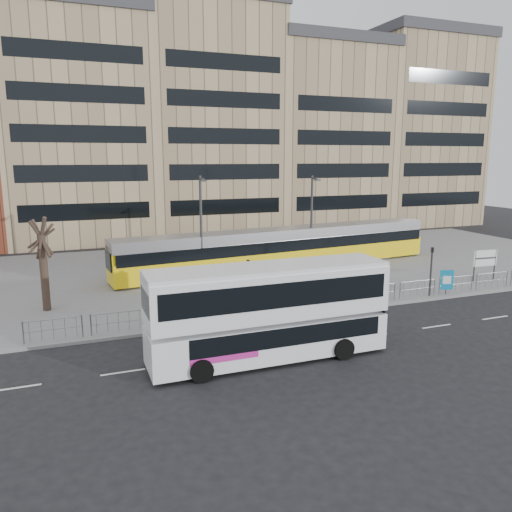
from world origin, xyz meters
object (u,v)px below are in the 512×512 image
object	(u,v)px
bare_tree	(39,214)
lamp_post_west	(201,224)
ad_panel	(447,280)
traffic_light_east	(431,265)
double_decker_bus	(269,309)
station_sign	(485,259)
tram	(283,248)
traffic_light_west	(248,280)
pedestrian	(330,272)
lamp_post_east	(312,217)

from	to	relation	value
bare_tree	lamp_post_west	bearing A→B (deg)	18.97
ad_panel	traffic_light_east	distance (m)	1.59
double_decker_bus	station_sign	world-z (taller)	double_decker_bus
double_decker_bus	lamp_post_west	world-z (taller)	lamp_post_west
bare_tree	traffic_light_east	bearing A→B (deg)	-13.26
station_sign	lamp_post_west	bearing A→B (deg)	164.52
double_decker_bus	tram	xyz separation A→B (m)	(7.70, 15.97, -0.55)
double_decker_bus	lamp_post_west	distance (m)	14.19
ad_panel	traffic_light_west	size ratio (longest dim) A/B	0.51
traffic_light_west	lamp_post_west	xyz separation A→B (m)	(-0.43, 8.27, 2.05)
double_decker_bus	pedestrian	distance (m)	13.41
station_sign	lamp_post_west	xyz separation A→B (m)	(-18.62, 6.85, 2.52)
ad_panel	lamp_post_west	xyz separation A→B (m)	(-13.57, 8.82, 3.11)
pedestrian	lamp_post_west	xyz separation A→B (m)	(-7.97, 3.90, 3.15)
traffic_light_east	tram	bearing A→B (deg)	132.16
lamp_post_east	bare_tree	bearing A→B (deg)	-165.76
traffic_light_east	lamp_post_east	distance (m)	10.82
lamp_post_west	bare_tree	xyz separation A→B (m)	(-10.01, -3.44, 1.44)
double_decker_bus	pedestrian	size ratio (longest dim) A/B	5.99
pedestrian	ad_panel	bearing A→B (deg)	-134.36
lamp_post_east	ad_panel	bearing A→B (deg)	-67.06
ad_panel	lamp_post_east	distance (m)	11.54
traffic_light_east	lamp_post_west	size ratio (longest dim) A/B	0.42
ad_panel	lamp_post_east	bearing A→B (deg)	134.62
tram	bare_tree	size ratio (longest dim) A/B	3.66
lamp_post_west	ad_panel	bearing A→B (deg)	-33.01
lamp_post_west	lamp_post_east	distance (m)	9.34
station_sign	lamp_post_east	size ratio (longest dim) A/B	0.30
lamp_post_east	double_decker_bus	bearing A→B (deg)	-122.71
traffic_light_west	bare_tree	xyz separation A→B (m)	(-10.44, 4.83, 3.49)
double_decker_bus	bare_tree	bearing A→B (deg)	131.27
pedestrian	traffic_light_west	distance (m)	8.78
tram	traffic_light_east	distance (m)	11.94
double_decker_bus	lamp_post_west	bearing A→B (deg)	87.13
tram	pedestrian	xyz separation A→B (m)	(0.99, -5.83, -0.69)
station_sign	ad_panel	xyz separation A→B (m)	(-5.05, -1.97, -0.59)
lamp_post_west	double_decker_bus	bearing A→B (deg)	-92.92
traffic_light_east	bare_tree	distance (m)	23.26
traffic_light_east	lamp_post_east	world-z (taller)	lamp_post_east
tram	ad_panel	xyz separation A→B (m)	(6.58, -10.75, -0.65)
double_decker_bus	bare_tree	world-z (taller)	bare_tree
tram	station_sign	xyz separation A→B (m)	(11.63, -8.78, -0.06)
station_sign	lamp_post_east	xyz separation A→B (m)	(-9.39, 8.29, 2.44)
tram	bare_tree	world-z (taller)	bare_tree
pedestrian	lamp_post_west	world-z (taller)	lamp_post_west
tram	traffic_light_west	bearing A→B (deg)	-129.08
traffic_light_east	bare_tree	bearing A→B (deg)	-177.96
station_sign	pedestrian	world-z (taller)	station_sign
bare_tree	tram	bearing A→B (deg)	17.53
lamp_post_east	pedestrian	bearing A→B (deg)	-103.20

